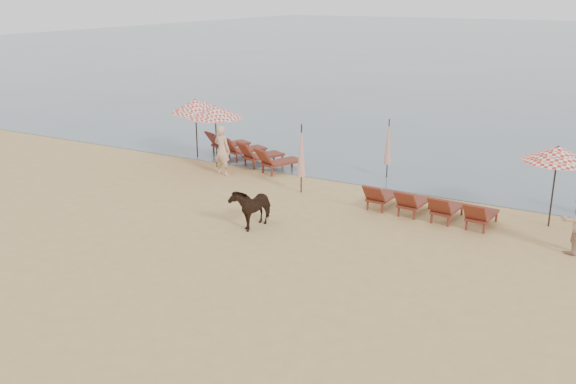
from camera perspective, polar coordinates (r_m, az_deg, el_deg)
name	(u,v)px	position (r m, az deg, el deg)	size (l,w,h in m)	color
ground	(183,293)	(15.35, -9.29, -8.87)	(120.00, 120.00, 0.00)	tan
lounger_cluster_left	(250,151)	(26.14, -3.41, 3.64)	(4.85, 3.54, 0.71)	maroon
lounger_cluster_right	(428,205)	(20.25, 12.35, -1.11)	(3.99, 1.94, 0.62)	maroon
umbrella_open_left_a	(215,112)	(25.25, -6.49, 7.09)	(2.18, 2.18, 2.48)	black
umbrella_open_left_b	(195,105)	(26.85, -8.24, 7.65)	(2.02, 2.06, 2.57)	black
umbrella_open_right	(558,154)	(20.14, 22.85, 3.14)	(2.03, 2.03, 2.48)	black
umbrella_closed_left	(301,151)	(22.00, 1.20, 3.68)	(0.30, 0.30, 2.42)	black
umbrella_closed_right	(388,142)	(24.06, 8.90, 4.41)	(0.27, 0.27, 2.24)	black
cow	(252,206)	(19.09, -3.26, -1.26)	(0.67, 1.47, 1.24)	black
beachgoer_left	(222,150)	(24.48, -5.87, 3.72)	(0.69, 0.46, 1.90)	tan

